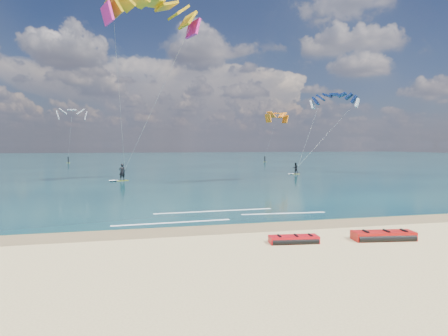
% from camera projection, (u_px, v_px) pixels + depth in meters
% --- Properties ---
extents(ground, '(320.00, 320.00, 0.00)m').
position_uv_depth(ground, '(160.00, 175.00, 55.78)').
color(ground, tan).
rests_on(ground, ground).
extents(wet_sand_strip, '(320.00, 2.40, 0.01)m').
position_uv_depth(wet_sand_strip, '(222.00, 229.00, 19.91)').
color(wet_sand_strip, brown).
rests_on(wet_sand_strip, ground).
extents(sea, '(320.00, 200.00, 0.04)m').
position_uv_depth(sea, '(142.00, 159.00, 117.84)').
color(sea, '#082731').
rests_on(sea, ground).
extents(packed_kite_left, '(2.39, 1.28, 0.37)m').
position_uv_depth(packed_kite_left, '(294.00, 243.00, 17.06)').
color(packed_kite_left, red).
rests_on(packed_kite_left, ground).
extents(packed_kite_mid, '(3.08, 1.64, 0.45)m').
position_uv_depth(packed_kite_mid, '(383.00, 240.00, 17.61)').
color(packed_kite_mid, red).
rests_on(packed_kite_mid, ground).
extents(kitesurfer_main, '(11.52, 10.82, 19.97)m').
position_uv_depth(kitesurfer_main, '(137.00, 89.00, 42.20)').
color(kitesurfer_main, '#BDCD18').
rests_on(kitesurfer_main, sea).
extents(kitesurfer_far, '(10.48, 5.33, 12.56)m').
position_uv_depth(kitesurfer_far, '(317.00, 126.00, 56.16)').
color(kitesurfer_far, yellow).
rests_on(kitesurfer_far, sea).
extents(shoreline_foam, '(12.72, 3.65, 0.01)m').
position_uv_depth(shoreline_foam, '(221.00, 215.00, 23.57)').
color(shoreline_foam, white).
rests_on(shoreline_foam, ground).
extents(distant_kites, '(82.42, 30.36, 11.98)m').
position_uv_depth(distant_kites, '(96.00, 138.00, 94.83)').
color(distant_kites, '#98969E').
rests_on(distant_kites, ground).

